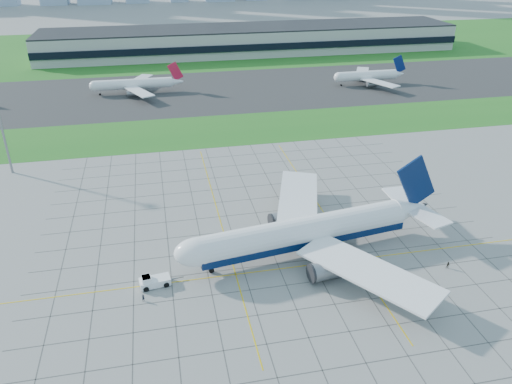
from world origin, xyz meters
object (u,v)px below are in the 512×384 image
(distant_jet_1, at_px, (135,84))
(light_mast, at_px, (1,124))
(pushback_tug, at_px, (153,281))
(crew_near, at_px, (143,298))
(distant_jet_2, at_px, (368,76))
(crew_far, at_px, (448,265))
(airliner, at_px, (306,232))

(distant_jet_1, bearing_deg, light_mast, -114.34)
(pushback_tug, height_order, crew_near, pushback_tug)
(distant_jet_1, bearing_deg, distant_jet_2, -3.88)
(light_mast, bearing_deg, distant_jet_2, 26.49)
(crew_far, relative_size, distant_jet_2, 0.04)
(pushback_tug, relative_size, crew_far, 5.59)
(light_mast, relative_size, airliner, 0.39)
(distant_jet_1, distance_m, distant_jet_2, 114.24)
(airliner, xyz_separation_m, pushback_tug, (-35.20, -5.40, -4.48))
(crew_near, relative_size, distant_jet_2, 0.04)
(light_mast, height_order, crew_near, light_mast)
(pushback_tug, height_order, distant_jet_1, distant_jet_1)
(pushback_tug, bearing_deg, crew_far, -14.73)
(pushback_tug, distance_m, distant_jet_2, 180.03)
(light_mast, height_order, distant_jet_1, light_mast)
(crew_near, relative_size, crew_far, 0.95)
(light_mast, height_order, pushback_tug, light_mast)
(crew_far, xyz_separation_m, distant_jet_1, (-69.34, 157.89, 3.63))
(pushback_tug, xyz_separation_m, distant_jet_2, (109.46, 142.89, 3.31))
(crew_near, bearing_deg, pushback_tug, 30.14)
(light_mast, relative_size, crew_near, 15.63)
(airliner, height_order, distant_jet_1, airliner)
(distant_jet_1, bearing_deg, pushback_tug, -88.28)
(crew_far, height_order, distant_jet_1, distant_jet_1)
(airliner, distance_m, crew_near, 39.00)
(airliner, xyz_separation_m, distant_jet_2, (74.25, 137.49, -1.17))
(airliner, bearing_deg, pushback_tug, -179.61)
(crew_near, distance_m, crew_far, 67.02)
(light_mast, distance_m, airliner, 99.68)
(light_mast, relative_size, pushback_tug, 2.67)
(airliner, relative_size, distant_jet_2, 1.54)
(airliner, distance_m, crew_far, 32.57)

